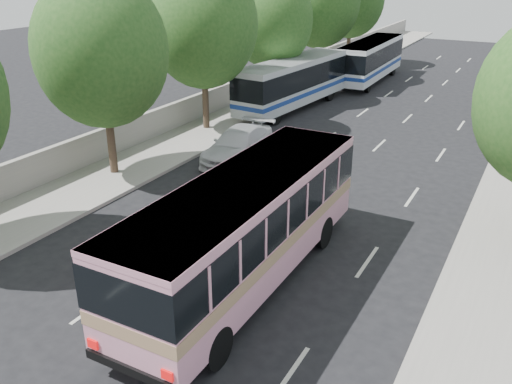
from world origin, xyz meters
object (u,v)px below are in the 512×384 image
Objects in this scene: pink_bus at (247,220)px; white_pickup at (239,145)px; pink_taxi at (263,169)px; tour_coach_rear at (371,57)px; tour_coach_front at (293,80)px.

white_pickup is (-5.80, 9.45, -1.36)m from pink_bus.
tour_coach_rear is (-2.50, 23.17, 1.25)m from pink_taxi.
tour_coach_front is 1.01× the size of tour_coach_rear.
pink_bus is 0.97× the size of tour_coach_front.
white_pickup is 0.48× the size of tour_coach_front.
tour_coach_rear is at bearing 94.43° from pink_taxi.
pink_taxi is (-3.30, 7.25, -1.43)m from pink_bus.
pink_bus is at bearing -63.25° from white_pickup.
tour_coach_front reaches higher than tour_coach_rear.
white_pickup is at bearing -91.08° from tour_coach_rear.
pink_taxi is at bearing -46.03° from white_pickup.
tour_coach_front is at bearing 107.44° from pink_taxi.
pink_bus is at bearing -80.28° from tour_coach_rear.
white_pickup is at bearing -74.78° from tour_coach_front.
pink_taxi is 13.16m from tour_coach_front.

